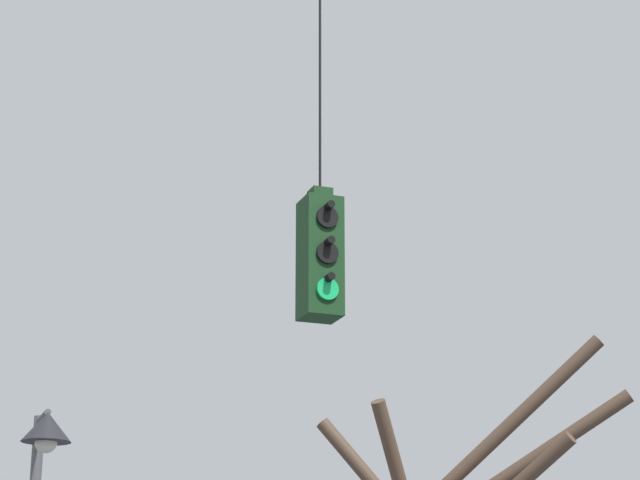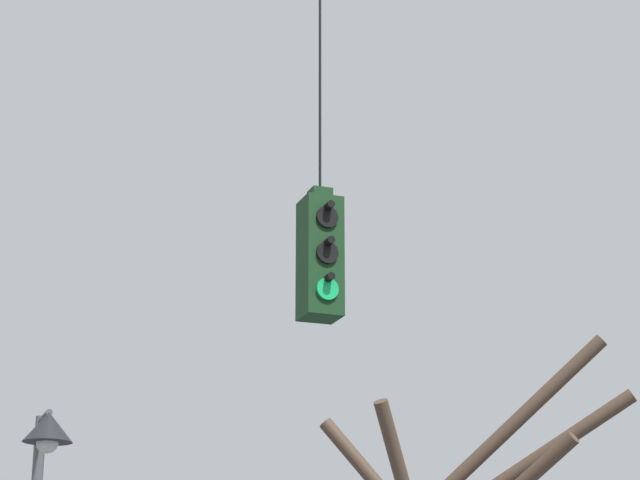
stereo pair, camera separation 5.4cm
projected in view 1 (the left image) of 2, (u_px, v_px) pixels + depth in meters
traffic_light_near_right_pole at (320, 253)px, 11.08m from camera, size 0.34×0.46×4.31m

